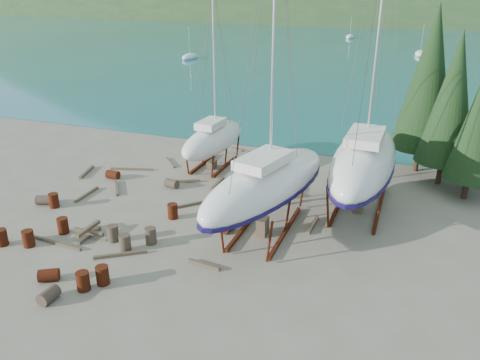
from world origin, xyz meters
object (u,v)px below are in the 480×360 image
(small_sailboat_shore, at_px, (213,139))
(worker, at_px, (246,197))
(large_sailboat_near, at_px, (267,183))
(large_sailboat_far, at_px, (364,160))

(small_sailboat_shore, bearing_deg, worker, -48.46)
(large_sailboat_near, xyz_separation_m, large_sailboat_far, (4.39, 4.71, 0.25))
(large_sailboat_near, xyz_separation_m, worker, (-1.89, 2.00, -1.93))
(large_sailboat_near, distance_m, large_sailboat_far, 6.44)
(small_sailboat_shore, relative_size, worker, 7.71)
(large_sailboat_near, distance_m, worker, 3.36)
(large_sailboat_near, height_order, small_sailboat_shore, large_sailboat_near)
(large_sailboat_far, xyz_separation_m, worker, (-6.28, -2.71, -2.18))
(worker, bearing_deg, large_sailboat_far, -51.53)
(large_sailboat_far, bearing_deg, large_sailboat_near, -131.78)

